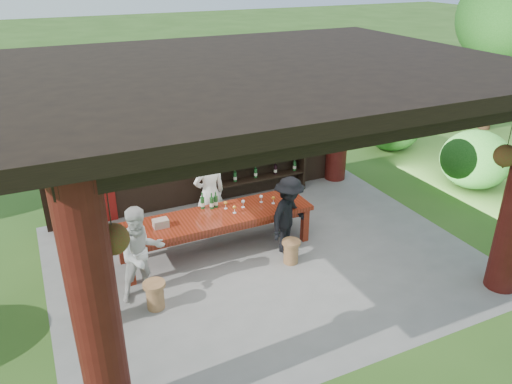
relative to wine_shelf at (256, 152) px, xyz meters
name	(u,v)px	position (x,y,z in m)	size (l,w,h in m)	color
ground	(265,258)	(-0.95, -2.45, -1.06)	(90.00, 90.00, 0.00)	#2D5119
pavilion	(255,139)	(-0.96, -2.02, 1.07)	(7.50, 6.00, 3.60)	slate
wine_shelf	(256,152)	(0.00, 0.00, 0.00)	(2.40, 0.36, 2.11)	black
tasting_table	(216,221)	(-1.65, -1.85, -0.42)	(3.56, 0.95, 0.75)	#5C1E0D
stool_near_left	(155,295)	(-3.11, -3.01, -0.82)	(0.35, 0.35, 0.46)	brown
stool_near_right	(291,251)	(-0.60, -2.77, -0.83)	(0.33, 0.33, 0.44)	brown
stool_far_left	(104,307)	(-3.86, -3.03, -0.78)	(0.40, 0.40, 0.53)	brown
host	(210,194)	(-1.53, -1.23, -0.17)	(0.65, 0.42, 1.77)	white
guest_woman	(142,253)	(-3.17, -2.62, -0.27)	(0.76, 0.60, 1.57)	silver
guest_man	(289,216)	(-0.47, -2.41, -0.32)	(0.95, 0.55, 1.48)	black
table_bottles	(210,200)	(-1.64, -1.55, -0.15)	(0.32, 0.16, 0.31)	#194C1E
table_glasses	(248,203)	(-1.00, -1.80, -0.23)	(0.96, 0.30, 0.15)	silver
napkin_basket	(161,223)	(-2.66, -1.86, -0.24)	(0.26, 0.18, 0.14)	#BF6672
shrubs	(316,204)	(0.42, -1.89, -0.51)	(13.81, 7.79, 1.36)	#194C14
trees	(366,39)	(2.46, -0.32, 2.31)	(22.28, 9.97, 4.80)	#3F2819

